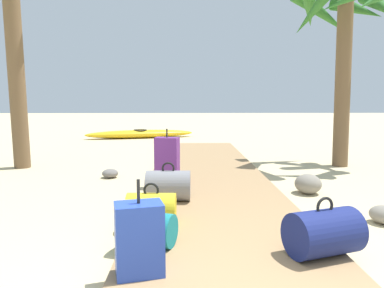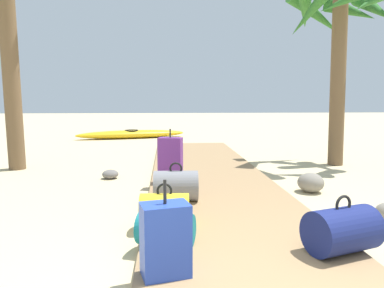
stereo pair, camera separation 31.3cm
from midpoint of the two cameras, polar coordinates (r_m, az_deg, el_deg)
name	(u,v)px [view 2 (the right image)]	position (r m, az deg, el deg)	size (l,w,h in m)	color
ground_plane	(215,192)	(5.44, 1.99, -7.49)	(60.00, 60.00, 0.00)	#CCB789
boardwalk	(208,177)	(6.29, 1.14, -5.10)	(1.92, 8.94, 0.08)	#9E7A51
suitcase_blue	(165,240)	(2.76, -7.53, -14.60)	(0.39, 0.30, 0.71)	#2847B7
suitcase_purple	(170,160)	(5.60, -4.99, -2.57)	(0.39, 0.28, 0.84)	#6B2D84
duffel_bag_grey	(176,186)	(4.66, -4.46, -6.51)	(0.57, 0.40, 0.49)	slate
duffel_bag_navy	(342,230)	(3.33, 19.83, -12.53)	(0.67, 0.55, 0.49)	navy
duffel_bag_yellow	(165,208)	(3.86, -6.65, -9.96)	(0.52, 0.34, 0.43)	gold
duffel_bag_teal	(166,229)	(3.31, -6.89, -13.03)	(0.55, 0.44, 0.41)	#197A7F
palm_tree_far_right	(341,22)	(8.16, 21.10, 17.40)	(2.27, 2.28, 3.75)	brown
kayak	(132,134)	(12.90, -10.10, 1.52)	(3.82, 1.61, 0.29)	gold
rock_left_far	(110,174)	(6.49, -13.98, -4.60)	(0.28, 0.28, 0.15)	slate
rock_right_mid	(311,183)	(5.62, 16.52, -5.80)	(0.38, 0.39, 0.28)	gray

